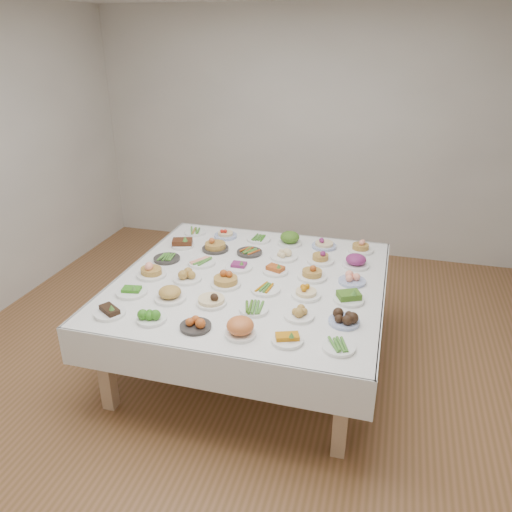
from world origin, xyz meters
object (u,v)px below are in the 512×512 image
(display_table, at_px, (251,287))
(dish_0, at_px, (110,311))
(dish_18, at_px, (167,258))
(dish_35, at_px, (361,246))

(display_table, height_order, dish_0, dish_0)
(display_table, distance_m, dish_0, 1.09)
(dish_18, relative_size, dish_35, 1.01)
(display_table, relative_size, dish_35, 9.41)
(dish_18, bearing_deg, display_table, -10.77)
(display_table, distance_m, dish_18, 0.79)
(display_table, distance_m, dish_35, 1.09)
(dish_0, relative_size, dish_18, 0.95)
(dish_0, xyz_separation_m, dish_18, (-0.01, 0.92, -0.01))
(display_table, xyz_separation_m, dish_18, (-0.77, 0.15, 0.09))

